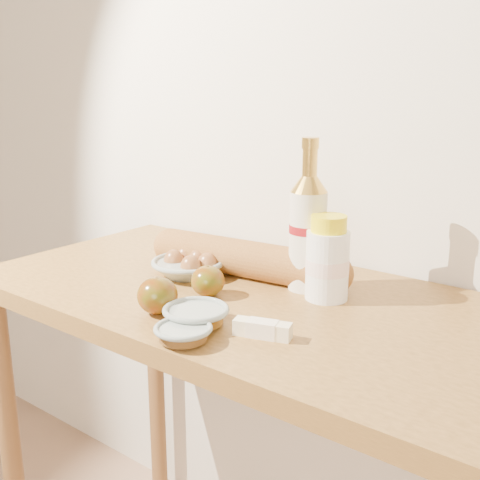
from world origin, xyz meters
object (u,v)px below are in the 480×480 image
object	(u,v)px
bourbon_bottle	(308,230)
cream_bottle	(327,261)
baguette	(246,259)
table	(249,348)
egg_bowl	(189,265)

from	to	relation	value
bourbon_bottle	cream_bottle	size ratio (longest dim) A/B	1.85
baguette	cream_bottle	bearing A→B (deg)	-9.22
bourbon_bottle	cream_bottle	distance (m)	0.08
table	baguette	xyz separation A→B (m)	(-0.07, 0.08, 0.17)
cream_bottle	table	bearing A→B (deg)	-161.01
table	cream_bottle	distance (m)	0.26
table	baguette	bearing A→B (deg)	130.60
baguette	bourbon_bottle	bearing A→B (deg)	-0.69
table	baguette	distance (m)	0.20
cream_bottle	egg_bowl	xyz separation A→B (m)	(-0.32, -0.06, -0.06)
bourbon_bottle	egg_bowl	world-z (taller)	bourbon_bottle
cream_bottle	baguette	xyz separation A→B (m)	(-0.21, 0.01, -0.04)
table	cream_bottle	bearing A→B (deg)	27.10
cream_bottle	baguette	bearing A→B (deg)	169.14
cream_bottle	egg_bowl	world-z (taller)	cream_bottle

